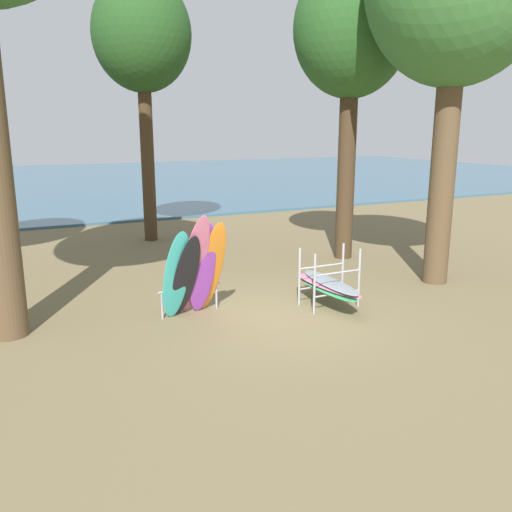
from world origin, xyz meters
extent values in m
plane|color=brown|center=(0.00, 0.00, 0.00)|extent=(80.00, 80.00, 0.00)
cube|color=#38607A|center=(0.00, 30.22, 0.05)|extent=(80.00, 36.00, 0.10)
cylinder|color=brown|center=(4.60, 0.52, 2.81)|extent=(0.58, 0.58, 5.61)
cylinder|color=#42301E|center=(4.06, 3.64, 2.63)|extent=(0.50, 0.50, 5.27)
ellipsoid|color=#285623|center=(4.06, 3.64, 6.26)|extent=(3.12, 3.12, 3.59)
cylinder|color=#42301E|center=(-0.32, 8.56, 2.78)|extent=(0.43, 0.43, 5.56)
ellipsoid|color=#234C1E|center=(-0.32, 8.56, 6.53)|extent=(3.08, 3.08, 3.54)
ellipsoid|color=#38B2AD|center=(-1.96, 0.55, 0.94)|extent=(0.59, 0.78, 1.87)
ellipsoid|color=black|center=(-1.77, 0.58, 0.88)|extent=(0.67, 0.90, 1.76)
ellipsoid|color=pink|center=(-1.58, 0.62, 1.08)|extent=(0.61, 1.11, 2.15)
ellipsoid|color=purple|center=(-1.39, 0.66, 0.99)|extent=(0.53, 0.77, 1.98)
ellipsoid|color=orange|center=(-1.20, 0.69, 0.99)|extent=(0.61, 0.94, 1.97)
cylinder|color=#9EA0A5|center=(-2.18, 0.86, 0.28)|extent=(0.04, 0.04, 0.55)
cylinder|color=#9EA0A5|center=(-0.98, 0.99, 0.28)|extent=(0.04, 0.04, 0.55)
cylinder|color=#9EA0A5|center=(-1.58, 0.93, 0.55)|extent=(1.37, 0.19, 0.04)
cylinder|color=#9EA0A5|center=(0.69, -0.17, 0.62)|extent=(0.05, 0.05, 1.25)
cylinder|color=#9EA0A5|center=(1.79, -0.17, 0.62)|extent=(0.05, 0.05, 1.25)
cylinder|color=#9EA0A5|center=(0.69, 0.43, 0.62)|extent=(0.05, 0.05, 1.25)
cylinder|color=#9EA0A5|center=(1.79, 0.43, 0.62)|extent=(0.05, 0.05, 1.25)
cylinder|color=#9EA0A5|center=(1.24, -0.17, 0.35)|extent=(1.10, 0.04, 0.04)
cylinder|color=#9EA0A5|center=(1.24, -0.17, 0.80)|extent=(1.10, 0.04, 0.04)
cylinder|color=#9EA0A5|center=(1.24, 0.43, 0.35)|extent=(1.10, 0.04, 0.04)
cylinder|color=#9EA0A5|center=(1.24, 0.43, 0.80)|extent=(1.10, 0.04, 0.04)
ellipsoid|color=#339E56|center=(1.18, 0.13, 0.40)|extent=(0.51, 2.10, 0.06)
ellipsoid|color=pink|center=(1.21, 0.13, 0.46)|extent=(0.64, 2.13, 0.06)
ellipsoid|color=gray|center=(1.27, 0.13, 0.52)|extent=(0.64, 2.13, 0.06)
camera|label=1|loc=(-4.92, -9.02, 3.70)|focal=37.75mm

